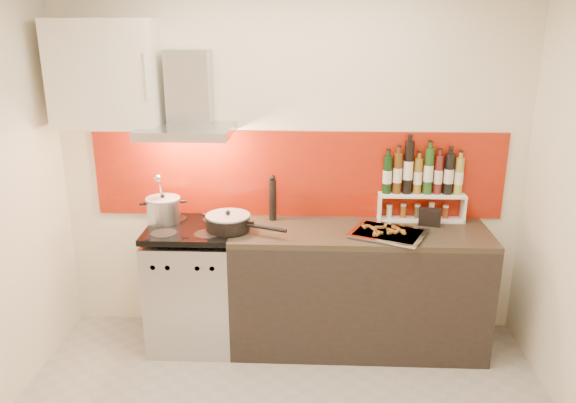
{
  "coord_description": "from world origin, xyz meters",
  "views": [
    {
      "loc": [
        0.16,
        -2.59,
        2.29
      ],
      "look_at": [
        0.0,
        0.95,
        1.15
      ],
      "focal_mm": 35.0,
      "sensor_mm": 36.0,
      "label": 1
    }
  ],
  "objects_px": {
    "saute_pan": "(229,222)",
    "baking_tray": "(388,233)",
    "stock_pot": "(164,210)",
    "pepper_mill": "(273,198)",
    "counter": "(358,288)",
    "range_stove": "(193,286)"
  },
  "relations": [
    {
      "from": "baking_tray",
      "to": "stock_pot",
      "type": "bearing_deg",
      "value": 173.69
    },
    {
      "from": "pepper_mill",
      "to": "saute_pan",
      "type": "bearing_deg",
      "value": -139.72
    },
    {
      "from": "range_stove",
      "to": "counter",
      "type": "height_order",
      "value": "range_stove"
    },
    {
      "from": "saute_pan",
      "to": "baking_tray",
      "type": "xyz_separation_m",
      "value": [
        1.09,
        -0.03,
        -0.05
      ]
    },
    {
      "from": "counter",
      "to": "baking_tray",
      "type": "distance_m",
      "value": 0.51
    },
    {
      "from": "stock_pot",
      "to": "pepper_mill",
      "type": "xyz_separation_m",
      "value": [
        0.78,
        0.1,
        0.06
      ]
    },
    {
      "from": "pepper_mill",
      "to": "baking_tray",
      "type": "relative_size",
      "value": 0.58
    },
    {
      "from": "counter",
      "to": "stock_pot",
      "type": "distance_m",
      "value": 1.51
    },
    {
      "from": "range_stove",
      "to": "stock_pot",
      "type": "height_order",
      "value": "stock_pot"
    },
    {
      "from": "pepper_mill",
      "to": "baking_tray",
      "type": "xyz_separation_m",
      "value": [
        0.8,
        -0.28,
        -0.15
      ]
    },
    {
      "from": "range_stove",
      "to": "baking_tray",
      "type": "relative_size",
      "value": 1.55
    },
    {
      "from": "range_stove",
      "to": "pepper_mill",
      "type": "xyz_separation_m",
      "value": [
        0.57,
        0.19,
        0.62
      ]
    },
    {
      "from": "saute_pan",
      "to": "pepper_mill",
      "type": "bearing_deg",
      "value": 40.28
    },
    {
      "from": "counter",
      "to": "pepper_mill",
      "type": "relative_size",
      "value": 5.27
    },
    {
      "from": "range_stove",
      "to": "stock_pot",
      "type": "distance_m",
      "value": 0.6
    },
    {
      "from": "baking_tray",
      "to": "range_stove",
      "type": "bearing_deg",
      "value": 176.4
    },
    {
      "from": "counter",
      "to": "pepper_mill",
      "type": "xyz_separation_m",
      "value": [
        -0.63,
        0.19,
        0.62
      ]
    },
    {
      "from": "range_stove",
      "to": "baking_tray",
      "type": "xyz_separation_m",
      "value": [
        1.38,
        -0.09,
        0.47
      ]
    },
    {
      "from": "range_stove",
      "to": "counter",
      "type": "distance_m",
      "value": 1.2
    },
    {
      "from": "counter",
      "to": "baking_tray",
      "type": "xyz_separation_m",
      "value": [
        0.18,
        -0.09,
        0.47
      ]
    },
    {
      "from": "stock_pot",
      "to": "pepper_mill",
      "type": "height_order",
      "value": "pepper_mill"
    },
    {
      "from": "counter",
      "to": "saute_pan",
      "type": "xyz_separation_m",
      "value": [
        -0.91,
        -0.06,
        0.51
      ]
    }
  ]
}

